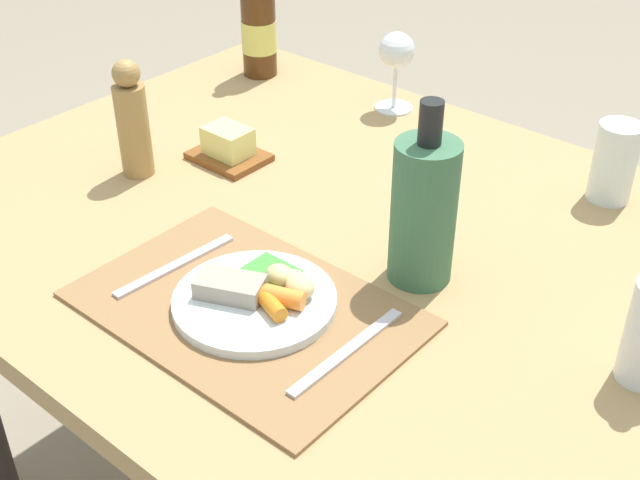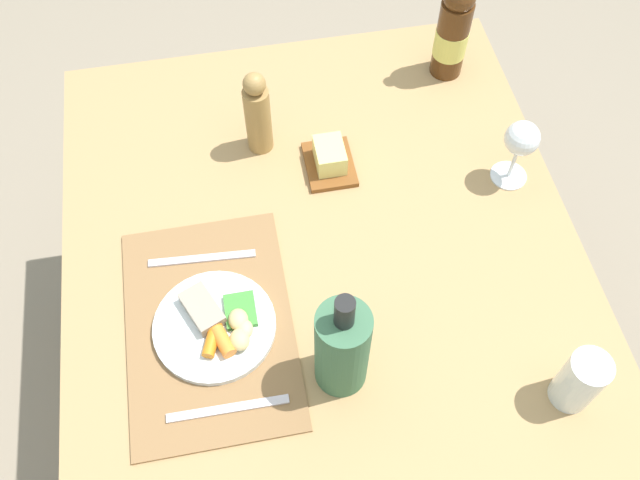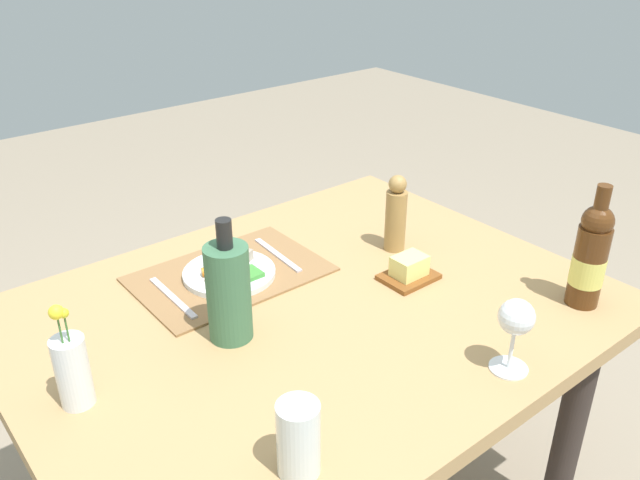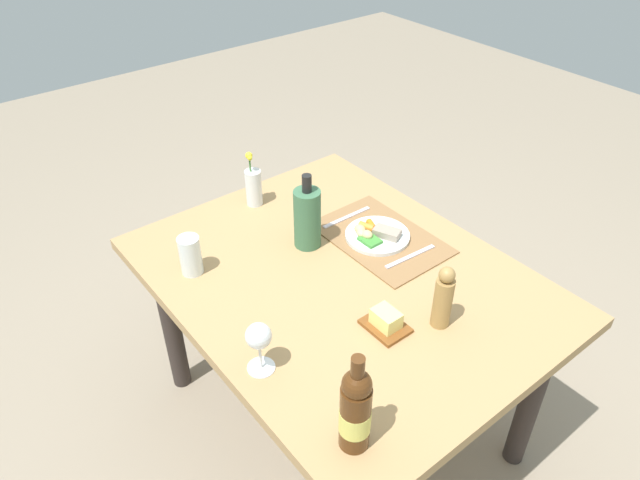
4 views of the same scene
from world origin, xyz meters
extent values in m
plane|color=gray|center=(0.00, 0.00, 0.00)|extent=(8.00, 8.00, 0.00)
cube|color=tan|center=(0.00, 0.00, 0.70)|extent=(1.29, 1.01, 0.04)
cylinder|color=#312925|center=(-0.54, -0.39, 0.34)|extent=(0.07, 0.07, 0.68)
cylinder|color=#312925|center=(0.54, -0.39, 0.34)|extent=(0.07, 0.07, 0.68)
cylinder|color=#312925|center=(0.54, 0.39, 0.34)|extent=(0.07, 0.07, 0.68)
cube|color=olive|center=(0.07, -0.24, 0.72)|extent=(0.45, 0.30, 0.01)
cylinder|color=white|center=(0.08, -0.23, 0.73)|extent=(0.22, 0.22, 0.01)
cube|color=#9F907E|center=(0.05, -0.24, 0.75)|extent=(0.10, 0.08, 0.03)
cylinder|color=orange|center=(0.11, -0.23, 0.75)|extent=(0.07, 0.04, 0.02)
cylinder|color=orange|center=(0.12, -0.21, 0.75)|extent=(0.06, 0.04, 0.03)
ellipsoid|color=#CABF7B|center=(0.08, -0.18, 0.75)|extent=(0.04, 0.04, 0.03)
ellipsoid|color=#C7BC80|center=(0.10, -0.17, 0.75)|extent=(0.04, 0.03, 0.02)
ellipsoid|color=#D6BC7A|center=(0.12, -0.18, 0.75)|extent=(0.04, 0.04, 0.03)
cube|color=#408C36|center=(0.06, -0.18, 0.74)|extent=(0.07, 0.06, 0.01)
cube|color=silver|center=(-0.07, -0.24, 0.73)|extent=(0.03, 0.21, 0.00)
cube|color=silver|center=(0.23, -0.22, 0.73)|extent=(0.02, 0.21, 0.00)
cylinder|color=#4E2B11|center=(-0.49, 0.37, 0.81)|extent=(0.07, 0.07, 0.19)
sphere|color=#4E2B11|center=(-0.49, 0.37, 0.92)|extent=(0.07, 0.07, 0.07)
cylinder|color=#4E2B11|center=(-0.49, 0.37, 0.97)|extent=(0.03, 0.03, 0.08)
cylinder|color=#E1D965|center=(-0.49, 0.37, 0.80)|extent=(0.07, 0.07, 0.07)
cylinder|color=#3C6B49|center=(0.20, -0.02, 0.82)|extent=(0.09, 0.09, 0.21)
cylinder|color=black|center=(0.20, -0.02, 0.96)|extent=(0.03, 0.03, 0.06)
cylinder|color=white|center=(-0.16, 0.42, 0.72)|extent=(0.08, 0.08, 0.00)
cylinder|color=white|center=(-0.16, 0.42, 0.76)|extent=(0.01, 0.01, 0.09)
sphere|color=white|center=(-0.16, 0.42, 0.84)|extent=(0.07, 0.07, 0.07)
cylinder|color=silver|center=(0.53, -0.02, 0.79)|extent=(0.06, 0.06, 0.14)
cylinder|color=#3F7233|center=(0.52, -0.01, 0.82)|extent=(0.00, 0.00, 0.20)
sphere|color=gold|center=(0.52, -0.01, 0.92)|extent=(0.02, 0.02, 0.02)
cylinder|color=#3F7233|center=(0.53, -0.01, 0.82)|extent=(0.00, 0.00, 0.20)
sphere|color=yellow|center=(0.53, -0.01, 0.92)|extent=(0.03, 0.03, 0.03)
cube|color=brown|center=(-0.26, 0.05, 0.72)|extent=(0.13, 0.10, 0.01)
cube|color=#EEE680|center=(-0.26, 0.05, 0.75)|extent=(0.08, 0.06, 0.05)
cylinder|color=silver|center=(0.31, 0.36, 0.78)|extent=(0.07, 0.07, 0.13)
cylinder|color=#A6D2C7|center=(0.31, 0.36, 0.76)|extent=(0.06, 0.06, 0.07)
cylinder|color=#A47E45|center=(-0.34, -0.08, 0.80)|extent=(0.05, 0.05, 0.16)
sphere|color=#A47E45|center=(-0.34, -0.08, 0.90)|extent=(0.05, 0.05, 0.05)
camera|label=1|loc=(0.73, -0.85, 1.43)|focal=47.31mm
camera|label=2|loc=(0.64, -0.14, 1.88)|focal=39.01mm
camera|label=3|loc=(0.77, 0.98, 1.53)|focal=36.95mm
camera|label=4|loc=(-1.09, 0.95, 1.93)|focal=33.13mm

